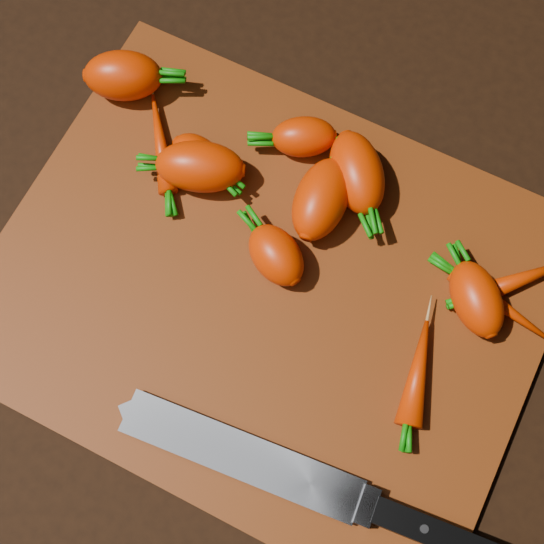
% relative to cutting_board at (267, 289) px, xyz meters
% --- Properties ---
extents(ground, '(2.00, 2.00, 0.01)m').
position_rel_cutting_board_xyz_m(ground, '(0.00, 0.00, -0.01)').
color(ground, black).
extents(cutting_board, '(0.50, 0.40, 0.01)m').
position_rel_cutting_board_xyz_m(cutting_board, '(0.00, 0.00, 0.00)').
color(cutting_board, '#692A0B').
rests_on(cutting_board, ground).
extents(carrot_0, '(0.09, 0.08, 0.05)m').
position_rel_cutting_board_xyz_m(carrot_0, '(-0.22, 0.12, 0.03)').
color(carrot_0, '#E32F00').
rests_on(carrot_0, cutting_board).
extents(carrot_1, '(0.08, 0.07, 0.04)m').
position_rel_cutting_board_xyz_m(carrot_1, '(-0.00, 0.03, 0.03)').
color(carrot_1, '#E32F00').
rests_on(carrot_1, cutting_board).
extents(carrot_2, '(0.09, 0.10, 0.05)m').
position_rel_cutting_board_xyz_m(carrot_2, '(0.03, 0.13, 0.03)').
color(carrot_2, '#E32F00').
rests_on(carrot_2, cutting_board).
extents(carrot_3, '(0.06, 0.09, 0.05)m').
position_rel_cutting_board_xyz_m(carrot_3, '(0.01, 0.09, 0.03)').
color(carrot_3, '#E32F00').
rests_on(carrot_3, cutting_board).
extents(carrot_4, '(0.07, 0.06, 0.04)m').
position_rel_cutting_board_xyz_m(carrot_4, '(-0.03, 0.15, 0.03)').
color(carrot_4, '#E32F00').
rests_on(carrot_4, cutting_board).
extents(carrot_5, '(0.07, 0.05, 0.04)m').
position_rel_cutting_board_xyz_m(carrot_5, '(-0.11, 0.08, 0.03)').
color(carrot_5, '#E32F00').
rests_on(carrot_5, cutting_board).
extents(carrot_6, '(0.08, 0.08, 0.04)m').
position_rel_cutting_board_xyz_m(carrot_6, '(0.17, 0.07, 0.03)').
color(carrot_6, '#E32F00').
rests_on(carrot_6, cutting_board).
extents(carrot_7, '(0.09, 0.09, 0.02)m').
position_rel_cutting_board_xyz_m(carrot_7, '(0.20, 0.11, 0.02)').
color(carrot_7, '#E32F00').
rests_on(carrot_7, cutting_board).
extents(carrot_8, '(0.11, 0.04, 0.02)m').
position_rel_cutting_board_xyz_m(carrot_8, '(0.20, 0.08, 0.02)').
color(carrot_8, '#E32F00').
rests_on(carrot_8, cutting_board).
extents(carrot_9, '(0.05, 0.10, 0.02)m').
position_rel_cutting_board_xyz_m(carrot_9, '(0.15, -0.01, 0.02)').
color(carrot_9, '#E32F00').
rests_on(carrot_9, cutting_board).
extents(carrot_10, '(0.08, 0.10, 0.02)m').
position_rel_cutting_board_xyz_m(carrot_10, '(-0.16, 0.08, 0.02)').
color(carrot_10, '#E32F00').
rests_on(carrot_10, cutting_board).
extents(carrot_11, '(0.10, 0.08, 0.05)m').
position_rel_cutting_board_xyz_m(carrot_11, '(-0.11, 0.07, 0.03)').
color(carrot_11, '#E32F00').
rests_on(carrot_11, cutting_board).
extents(knife, '(0.35, 0.06, 0.02)m').
position_rel_cutting_board_xyz_m(knife, '(0.07, -0.14, 0.01)').
color(knife, gray).
rests_on(knife, cutting_board).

